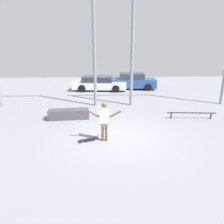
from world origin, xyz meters
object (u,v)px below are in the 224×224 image
object	(u,v)px
grind_rail	(191,114)
parked_car_white	(99,83)
grind_box	(69,114)
skateboard	(88,139)
skateboarder	(104,119)
parked_car_blue	(133,81)

from	to	relation	value
grind_rail	parked_car_white	world-z (taller)	parked_car_white
grind_box	grind_rail	xyz separation A→B (m)	(6.60, -0.29, 0.03)
skateboard	grind_box	bearing A→B (deg)	90.35
grind_box	grind_rail	bearing A→B (deg)	-2.52
skateboarder	parked_car_blue	world-z (taller)	skateboarder
skateboarder	parked_car_white	bearing A→B (deg)	98.27
skateboard	parked_car_white	bearing A→B (deg)	65.78
skateboard	parked_car_white	size ratio (longest dim) A/B	0.18
grind_box	skateboard	bearing A→B (deg)	-67.23
skateboard	grind_rail	distance (m)	5.98
skateboarder	grind_rail	bearing A→B (deg)	35.39
skateboarder	skateboard	world-z (taller)	skateboarder
grind_rail	parked_car_blue	world-z (taller)	parked_car_blue
skateboarder	parked_car_white	world-z (taller)	skateboarder
grind_box	parked_car_blue	bearing A→B (deg)	60.50
skateboard	parked_car_blue	xyz separation A→B (m)	(3.35, 10.99, 0.62)
parked_car_blue	grind_rail	bearing A→B (deg)	-71.74
skateboarder	parked_car_blue	xyz separation A→B (m)	(2.68, 10.98, -0.27)
grind_rail	grind_box	bearing A→B (deg)	177.48
parked_car_blue	skateboarder	bearing A→B (deg)	-99.06
parked_car_white	parked_car_blue	world-z (taller)	parked_car_blue
skateboarder	grind_rail	size ratio (longest dim) A/B	0.64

